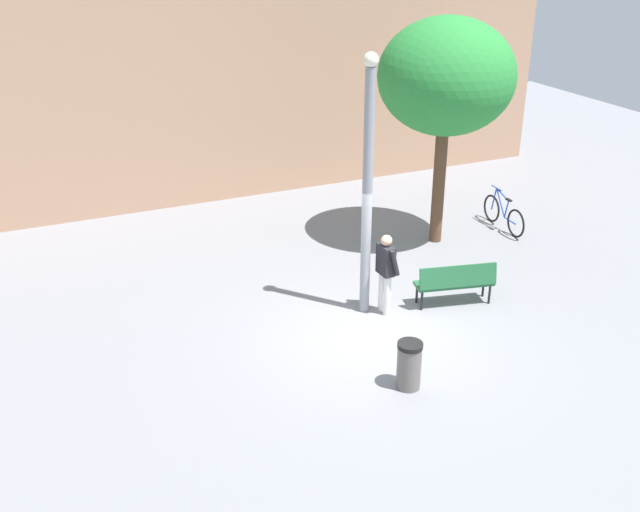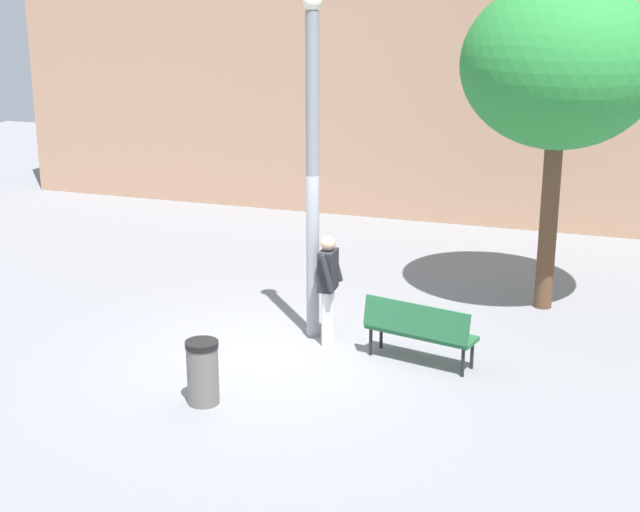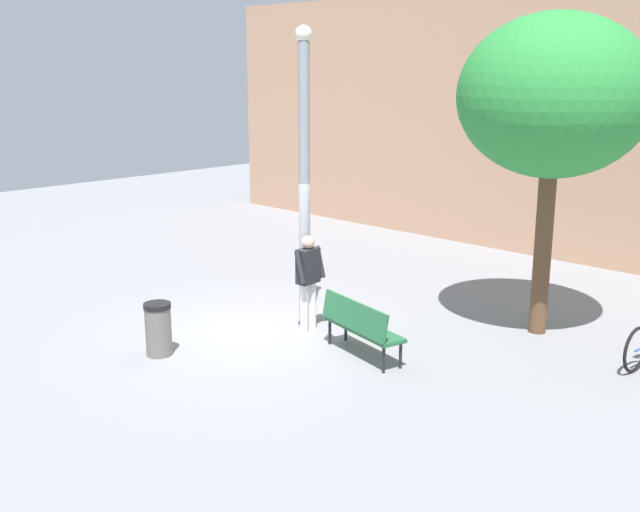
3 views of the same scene
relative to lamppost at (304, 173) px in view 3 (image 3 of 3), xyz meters
The scene contains 7 objects.
ground_plane 2.86m from the lamppost, 103.08° to the right, with size 36.00×36.00×0.00m, color gray.
building_facade 8.32m from the lamppost, 91.57° to the left, with size 19.47×2.00×6.27m, color tan.
lamppost is the anchor object (origin of this frame).
person_by_lamppost 1.76m from the lamppost, 36.44° to the right, with size 0.30×0.60×1.67m.
park_bench 2.83m from the lamppost, 17.44° to the right, with size 1.67×0.82×0.92m.
plaza_tree 4.22m from the lamppost, 37.30° to the left, with size 3.09×3.09×5.29m.
trash_bin 3.55m from the lamppost, 101.66° to the right, with size 0.43×0.43×0.85m.
Camera 3 is at (9.30, -7.99, 4.41)m, focal length 42.43 mm.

